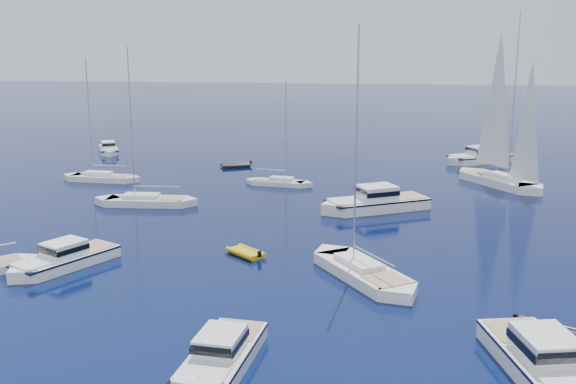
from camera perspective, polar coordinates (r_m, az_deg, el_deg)
name	(u,v)px	position (r m, az deg, el deg)	size (l,w,h in m)	color
ground	(225,329)	(40.59, -5.29, -11.26)	(400.00, 400.00, 0.00)	#08194D
motor_cruiser_near	(220,369)	(36.22, -5.69, -14.43)	(2.87, 9.38, 2.46)	silver
motor_cruiser_right	(545,378)	(37.42, 20.60, -14.31)	(3.40, 11.11, 2.92)	silver
motor_cruiser_left	(63,267)	(52.97, -18.20, -5.97)	(2.88, 9.40, 2.47)	white
motor_cruiser_centre	(374,210)	(66.82, 7.18, -1.50)	(3.59, 11.72, 3.08)	white
motor_cruiser_distant	(479,163)	(94.23, 15.60, 2.38)	(3.24, 10.59, 2.78)	white
motor_cruiser_horizon	(109,153)	(101.61, -14.69, 3.18)	(2.42, 7.90, 2.07)	white
sailboat_mid_r	(362,277)	(48.63, 6.21, -7.08)	(3.17, 12.18, 17.90)	white
sailboat_mid_l	(146,205)	(69.74, -11.73, -1.06)	(2.84, 10.93, 16.06)	silver
sailboat_centre	(279,185)	(77.18, -0.77, 0.58)	(2.14, 8.21, 12.07)	silver
sailboat_sails_r	(499,185)	(80.87, 17.14, 0.57)	(3.50, 13.48, 19.81)	white
sailboat_far_l	(101,181)	(82.36, -15.27, 0.91)	(2.58, 9.91, 14.56)	silver
tender_yellow	(246,255)	(53.08, -3.54, -5.28)	(1.87, 3.35, 0.95)	#D8BD0C
tender_grey_near	(546,333)	(42.46, 20.64, -10.96)	(1.96, 3.55, 0.95)	black
tender_grey_far	(236,167)	(87.90, -4.37, 2.08)	(2.13, 3.93, 0.95)	black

